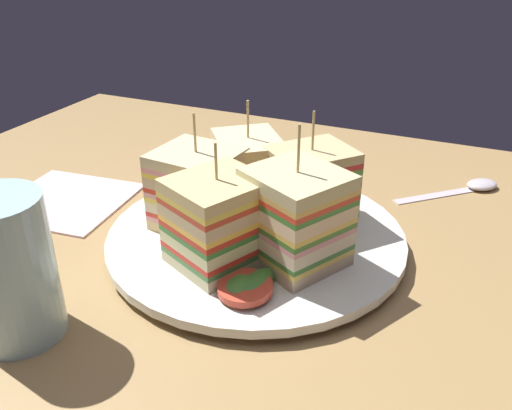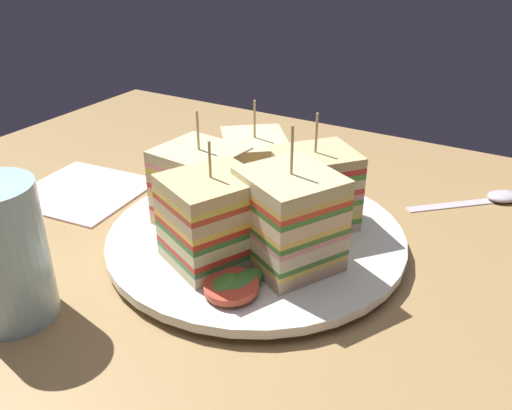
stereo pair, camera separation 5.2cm
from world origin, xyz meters
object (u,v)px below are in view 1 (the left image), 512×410
at_px(sandwich_wedge_4, 198,189).
at_px(napkin, 67,199).
at_px(chip_pile, 258,220).
at_px(plate, 256,238).
at_px(sandwich_wedge_3, 248,172).
at_px(spoon, 471,187).
at_px(drinking_glass, 11,279).
at_px(sandwich_wedge_0, 219,221).
at_px(sandwich_wedge_1, 296,217).
at_px(sandwich_wedge_2, 310,186).

height_order(sandwich_wedge_4, napkin, sandwich_wedge_4).
distance_m(sandwich_wedge_4, chip_pile, 0.07).
height_order(plate, sandwich_wedge_3, sandwich_wedge_3).
height_order(spoon, drinking_glass, drinking_glass).
bearing_deg(sandwich_wedge_3, spoon, 89.74).
xyz_separation_m(sandwich_wedge_3, chip_pile, (0.03, -0.05, -0.02)).
relative_size(spoon, napkin, 0.85).
bearing_deg(spoon, chip_pile, -172.45).
xyz_separation_m(plate, drinking_glass, (-0.12, -0.19, 0.04)).
distance_m(sandwich_wedge_3, chip_pile, 0.06).
relative_size(sandwich_wedge_0, sandwich_wedge_1, 0.88).
xyz_separation_m(chip_pile, spoon, (0.18, 0.22, -0.03)).
height_order(sandwich_wedge_4, drinking_glass, sandwich_wedge_4).
distance_m(sandwich_wedge_0, spoon, 0.34).
bearing_deg(sandwich_wedge_0, drinking_glass, 165.88).
distance_m(plate, sandwich_wedge_3, 0.07).
distance_m(sandwich_wedge_0, chip_pile, 0.06).
height_order(sandwich_wedge_4, chip_pile, sandwich_wedge_4).
relative_size(chip_pile, spoon, 0.60).
xyz_separation_m(sandwich_wedge_2, napkin, (-0.28, -0.04, -0.05)).
relative_size(sandwich_wedge_2, chip_pile, 1.66).
relative_size(plate, sandwich_wedge_3, 2.53).
distance_m(sandwich_wedge_1, sandwich_wedge_3, 0.11).
distance_m(sandwich_wedge_2, napkin, 0.29).
bearing_deg(sandwich_wedge_3, chip_pile, -5.24).
bearing_deg(drinking_glass, sandwich_wedge_0, 51.19).
xyz_separation_m(plate, chip_pile, (0.00, 0.00, 0.02)).
bearing_deg(sandwich_wedge_0, napkin, 99.99).
height_order(sandwich_wedge_1, napkin, sandwich_wedge_1).
bearing_deg(chip_pile, sandwich_wedge_2, 50.44).
relative_size(spoon, drinking_glass, 0.98).
relative_size(chip_pile, napkin, 0.51).
bearing_deg(plate, spoon, 50.13).
xyz_separation_m(sandwich_wedge_0, sandwich_wedge_2, (0.05, 0.10, -0.00)).
distance_m(sandwich_wedge_3, napkin, 0.22).
xyz_separation_m(plate, napkin, (-0.24, 0.00, -0.01)).
bearing_deg(sandwich_wedge_2, chip_pile, 0.67).
bearing_deg(drinking_glass, napkin, 122.65).
relative_size(sandwich_wedge_2, napkin, 0.86).
height_order(sandwich_wedge_3, napkin, sandwich_wedge_3).
bearing_deg(napkin, sandwich_wedge_1, -6.30).
bearing_deg(sandwich_wedge_4, spoon, 48.67).
relative_size(plate, sandwich_wedge_4, 2.51).
height_order(sandwich_wedge_3, spoon, sandwich_wedge_3).
height_order(sandwich_wedge_0, drinking_glass, sandwich_wedge_0).
relative_size(sandwich_wedge_1, napkin, 0.95).
relative_size(sandwich_wedge_2, spoon, 1.00).
height_order(sandwich_wedge_2, sandwich_wedge_4, same).
xyz_separation_m(sandwich_wedge_2, sandwich_wedge_3, (-0.07, 0.01, -0.00)).
xyz_separation_m(sandwich_wedge_0, chip_pile, (0.01, 0.06, -0.03)).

